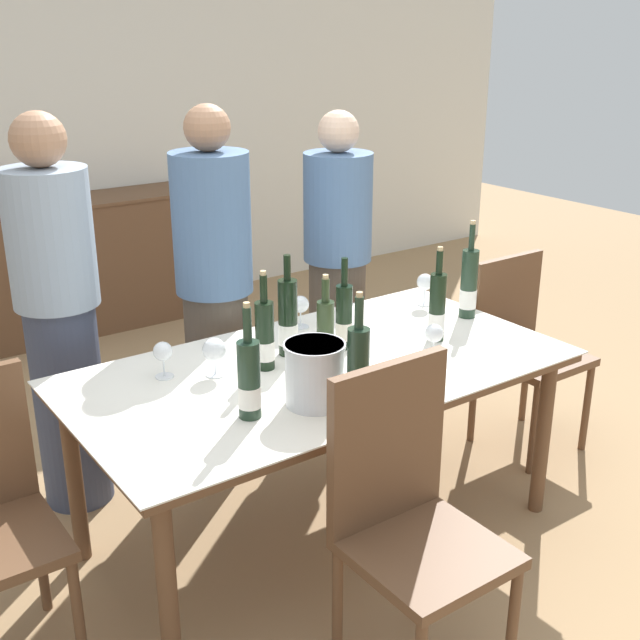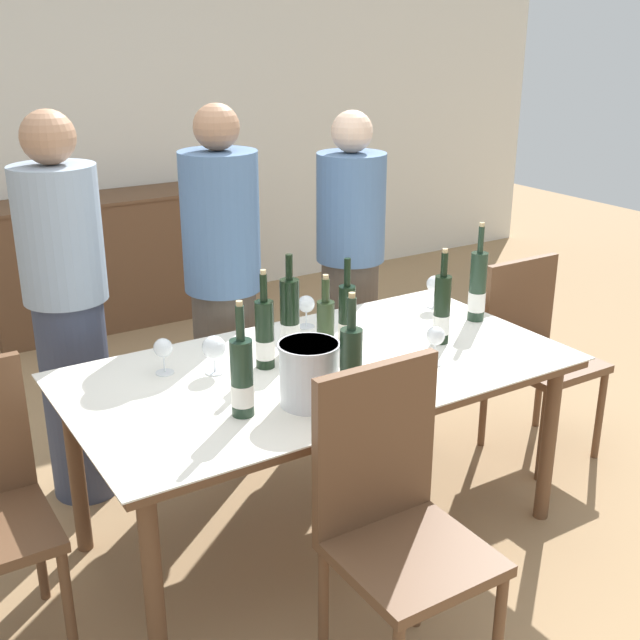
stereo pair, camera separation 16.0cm
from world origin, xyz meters
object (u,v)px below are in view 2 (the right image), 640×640
(person_host, at_px, (69,315))
(person_guest_right, at_px, (350,272))
(sideboard_cabinet, at_px, (110,261))
(chair_near_front, at_px, (394,511))
(wine_bottle_0, at_px, (442,311))
(wine_bottle_3, at_px, (242,379))
(wine_bottle_7, at_px, (290,319))
(ice_bucket, at_px, (309,372))
(wine_glass_0, at_px, (435,285))
(wine_bottle_5, at_px, (265,335))
(wine_glass_4, at_px, (306,305))
(wine_bottle_2, at_px, (347,318))
(person_guest_left, at_px, (224,294))
(wine_glass_2, at_px, (214,348))
(wine_glass_1, at_px, (435,337))
(dining_table, at_px, (320,381))
(wine_bottle_6, at_px, (477,288))
(wine_glass_3, at_px, (163,349))
(chair_right_end, at_px, (534,343))
(wine_bottle_1, at_px, (351,374))
(wine_bottle_4, at_px, (326,335))

(person_host, distance_m, person_guest_right, 1.37)
(sideboard_cabinet, relative_size, chair_near_front, 1.59)
(sideboard_cabinet, bearing_deg, person_host, -111.64)
(wine_bottle_0, xyz_separation_m, person_host, (-1.22, 0.86, -0.05))
(wine_bottle_3, bearing_deg, wine_bottle_7, 43.26)
(ice_bucket, height_order, wine_glass_0, ice_bucket)
(wine_bottle_5, height_order, wine_glass_4, wine_bottle_5)
(wine_bottle_2, xyz_separation_m, person_guest_left, (-0.22, 0.63, -0.04))
(ice_bucket, xyz_separation_m, wine_bottle_2, (0.37, 0.34, 0.01))
(wine_glass_2, height_order, wine_glass_4, wine_glass_2)
(wine_glass_1, distance_m, person_guest_left, 1.02)
(sideboard_cabinet, bearing_deg, dining_table, -91.83)
(wine_bottle_3, bearing_deg, wine_bottle_6, 11.99)
(sideboard_cabinet, distance_m, wine_bottle_7, 2.64)
(dining_table, height_order, wine_glass_3, wine_glass_3)
(wine_bottle_7, bearing_deg, wine_bottle_5, -156.07)
(wine_glass_0, relative_size, chair_right_end, 0.16)
(wine_glass_1, height_order, chair_right_end, chair_right_end)
(wine_bottle_7, relative_size, wine_glass_4, 2.85)
(dining_table, relative_size, wine_glass_2, 13.06)
(wine_glass_4, xyz_separation_m, person_host, (-0.85, 0.43, -0.01))
(wine_bottle_2, relative_size, wine_glass_3, 2.70)
(wine_bottle_5, relative_size, wine_glass_0, 2.56)
(wine_bottle_1, bearing_deg, ice_bucket, 116.12)
(wine_bottle_4, xyz_separation_m, chair_right_end, (1.20, 0.09, -0.32))
(wine_bottle_2, height_order, wine_glass_0, wine_bottle_2)
(wine_bottle_5, height_order, wine_glass_3, wine_bottle_5)
(wine_bottle_7, bearing_deg, sideboard_cabinet, 87.33)
(ice_bucket, xyz_separation_m, wine_glass_3, (-0.31, 0.48, -0.02))
(wine_bottle_0, bearing_deg, wine_bottle_6, 21.95)
(wine_bottle_4, bearing_deg, wine_glass_1, -30.19)
(chair_near_front, bearing_deg, wine_glass_1, 41.94)
(sideboard_cabinet, xyz_separation_m, chair_near_front, (-0.28, -3.48, 0.14))
(dining_table, xyz_separation_m, wine_bottle_2, (0.18, 0.09, 0.19))
(wine_bottle_6, height_order, wine_glass_1, wine_bottle_6)
(wine_bottle_7, bearing_deg, person_guest_left, 91.08)
(wine_bottle_2, xyz_separation_m, wine_bottle_6, (0.64, -0.03, 0.02))
(wine_bottle_5, bearing_deg, wine_glass_4, 38.56)
(ice_bucket, xyz_separation_m, chair_right_end, (1.41, 0.33, -0.32))
(wine_bottle_6, xyz_separation_m, person_host, (-1.51, 0.74, -0.05))
(wine_bottle_6, distance_m, wine_glass_1, 0.53)
(wine_glass_1, bearing_deg, wine_bottle_1, -160.36)
(wine_bottle_5, xyz_separation_m, person_guest_left, (0.13, 0.62, -0.04))
(wine_glass_0, relative_size, person_guest_left, 0.09)
(chair_right_end, bearing_deg, wine_glass_2, 177.57)
(wine_bottle_4, bearing_deg, person_guest_right, 50.97)
(wine_bottle_1, relative_size, wine_bottle_6, 0.98)
(wine_glass_2, bearing_deg, wine_bottle_5, -15.82)
(wine_glass_0, bearing_deg, wine_bottle_2, -162.19)
(person_host, bearing_deg, wine_bottle_7, -44.27)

